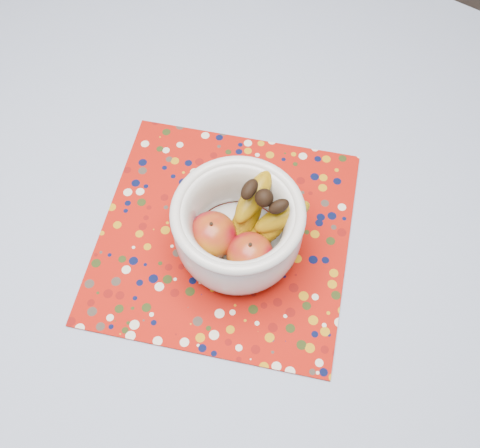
# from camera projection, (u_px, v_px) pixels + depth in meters

# --- Properties ---
(table) EXTENTS (1.20, 1.20, 0.75)m
(table) POSITION_uv_depth(u_px,v_px,m) (222.00, 235.00, 0.96)
(table) COLOR brown
(table) RESTS_ON ground
(tablecloth) EXTENTS (1.32, 1.32, 0.01)m
(tablecloth) POSITION_uv_depth(u_px,v_px,m) (220.00, 211.00, 0.89)
(tablecloth) COLOR #667FAA
(tablecloth) RESTS_ON table
(placemat) EXTENTS (0.49, 0.49, 0.00)m
(placemat) POSITION_uv_depth(u_px,v_px,m) (225.00, 235.00, 0.86)
(placemat) COLOR #9B1008
(placemat) RESTS_ON tablecloth
(fruit_bowl) EXTENTS (0.20, 0.19, 0.14)m
(fruit_bowl) POSITION_uv_depth(u_px,v_px,m) (244.00, 227.00, 0.80)
(fruit_bowl) COLOR silver
(fruit_bowl) RESTS_ON placemat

